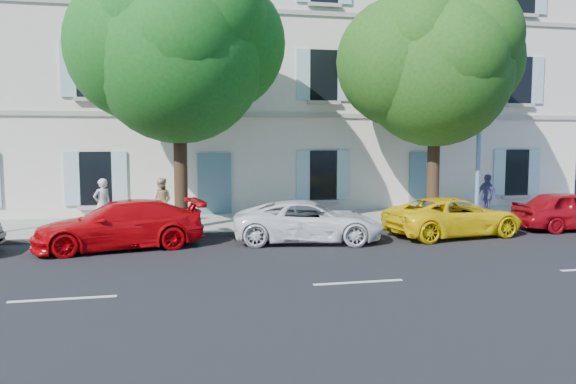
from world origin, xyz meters
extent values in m
plane|color=black|center=(0.00, 0.00, 0.00)|extent=(90.00, 90.00, 0.00)
cube|color=#A09E96|center=(0.00, 4.45, 0.07)|extent=(36.00, 4.50, 0.15)
cube|color=#9E998E|center=(0.00, 2.28, 0.08)|extent=(36.00, 0.16, 0.16)
cube|color=silver|center=(0.00, 10.20, 6.00)|extent=(28.00, 7.00, 12.00)
imported|color=#C3050A|center=(-5.32, 0.97, 0.67)|extent=(4.91, 2.69, 1.35)
imported|color=white|center=(0.12, 0.85, 0.62)|extent=(4.75, 2.84, 1.24)
imported|color=yellow|center=(4.87, 0.85, 0.62)|extent=(4.69, 2.67, 1.23)
imported|color=#9D0912|center=(9.35, 1.08, 0.67)|extent=(4.00, 1.79, 1.33)
cylinder|color=#3A2819|center=(-3.56, 3.16, 1.88)|extent=(0.43, 0.43, 3.46)
ellipsoid|color=#1D6D1B|center=(-3.56, 3.16, 5.68)|extent=(5.53, 5.53, 6.09)
cylinder|color=#3A2819|center=(5.39, 3.39, 1.81)|extent=(0.44, 0.44, 3.31)
ellipsoid|color=#2B671A|center=(5.39, 3.39, 5.48)|extent=(5.38, 5.38, 5.92)
cylinder|color=#7293BF|center=(6.89, 2.92, 4.10)|extent=(0.16, 0.16, 7.89)
imported|color=silver|center=(-6.06, 3.53, 0.98)|extent=(0.72, 0.68, 1.66)
imported|color=#CFBC84|center=(-4.22, 4.27, 0.95)|extent=(0.91, 0.78, 1.61)
imported|color=#4A4A87|center=(7.73, 3.61, 0.95)|extent=(0.56, 1.00, 1.61)
camera|label=1|loc=(-3.97, -15.25, 3.10)|focal=35.00mm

